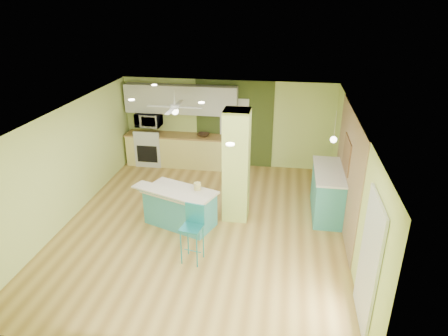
{
  "coord_description": "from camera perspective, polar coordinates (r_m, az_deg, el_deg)",
  "views": [
    {
      "loc": [
        1.64,
        -7.35,
        4.66
      ],
      "look_at": [
        0.4,
        0.4,
        1.23
      ],
      "focal_mm": 32.0,
      "sensor_mm": 36.0,
      "label": 1
    }
  ],
  "objects": [
    {
      "name": "french_door",
      "position": [
        6.35,
        19.95,
        -12.69
      ],
      "size": [
        0.04,
        1.08,
        2.1
      ],
      "primitive_type": "cube",
      "color": "silver",
      "rests_on": "floor"
    },
    {
      "name": "column",
      "position": [
        8.62,
        1.77,
        0.29
      ],
      "size": [
        0.55,
        0.55,
        2.5
      ],
      "primitive_type": "cube",
      "color": "#B7CC5E",
      "rests_on": "floor"
    },
    {
      "name": "wall_decor",
      "position": [
        8.82,
        17.15,
        1.88
      ],
      "size": [
        0.03,
        0.9,
        0.7
      ],
      "primitive_type": "cube",
      "color": "brown",
      "rests_on": "wood_panel"
    },
    {
      "name": "canister",
      "position": [
        8.55,
        -3.82,
        -2.62
      ],
      "size": [
        0.15,
        0.15,
        0.16
      ],
      "primitive_type": "cylinder",
      "color": "gold",
      "rests_on": "peninsula"
    },
    {
      "name": "peninsula",
      "position": [
        8.72,
        -6.35,
        -5.55
      ],
      "size": [
        1.86,
        1.43,
        0.93
      ],
      "rotation": [
        0.0,
        0.0,
        -0.35
      ],
      "color": "teal",
      "rests_on": "floor"
    },
    {
      "name": "wall_right",
      "position": [
        8.22,
        17.82,
        -2.12
      ],
      "size": [
        0.01,
        7.0,
        2.5
      ],
      "primitive_type": "cube",
      "color": "#D0E67B",
      "rests_on": "floor"
    },
    {
      "name": "side_counter",
      "position": [
        9.36,
        14.68,
        -3.32
      ],
      "size": [
        0.71,
        1.68,
        1.08
      ],
      "color": "teal",
      "rests_on": "floor"
    },
    {
      "name": "wall_left",
      "position": [
        9.34,
        -21.49,
        0.48
      ],
      "size": [
        0.01,
        7.0,
        2.5
      ],
      "primitive_type": "cube",
      "color": "#D0E67B",
      "rests_on": "floor"
    },
    {
      "name": "stove",
      "position": [
        12.0,
        -10.43,
        2.71
      ],
      "size": [
        0.76,
        0.66,
        1.08
      ],
      "color": "silver",
      "rests_on": "floor"
    },
    {
      "name": "wood_panel",
      "position": [
        8.75,
        17.21,
        -0.43
      ],
      "size": [
        0.02,
        3.4,
        2.5
      ],
      "primitive_type": "cube",
      "color": "#8D6E51",
      "rests_on": "floor"
    },
    {
      "name": "wall_front",
      "position": [
        5.39,
        -11.25,
        -16.13
      ],
      "size": [
        6.0,
        0.01,
        2.5
      ],
      "primitive_type": "cube",
      "color": "#D0E67B",
      "rests_on": "floor"
    },
    {
      "name": "kitchen_run",
      "position": [
        11.73,
        -6.03,
        2.54
      ],
      "size": [
        3.25,
        0.63,
        0.94
      ],
      "color": "#EDDE7C",
      "rests_on": "floor"
    },
    {
      "name": "interior_door",
      "position": [
        11.5,
        1.46,
        5.05
      ],
      "size": [
        0.82,
        0.05,
        2.0
      ],
      "primitive_type": "cube",
      "color": "white",
      "rests_on": "floor"
    },
    {
      "name": "floor",
      "position": [
        8.86,
        -2.97,
        -8.2
      ],
      "size": [
        6.0,
        7.0,
        0.01
      ],
      "primitive_type": "cube",
      "color": "olive",
      "rests_on": "ground"
    },
    {
      "name": "microwave",
      "position": [
        11.72,
        -10.73,
        6.79
      ],
      "size": [
        0.7,
        0.48,
        0.39
      ],
      "primitive_type": "imported",
      "color": "silver",
      "rests_on": "wall_back"
    },
    {
      "name": "ceiling_fan",
      "position": [
        10.08,
        -7.05,
        8.59
      ],
      "size": [
        1.41,
        1.41,
        0.61
      ],
      "color": "silver",
      "rests_on": "ceiling"
    },
    {
      "name": "pendant_lamp",
      "position": [
        8.62,
        15.38,
        3.97
      ],
      "size": [
        0.14,
        0.14,
        0.69
      ],
      "color": "white",
      "rests_on": "ceiling"
    },
    {
      "name": "ceiling",
      "position": [
        7.83,
        -3.36,
        7.61
      ],
      "size": [
        6.0,
        7.0,
        0.01
      ],
      "primitive_type": "cube",
      "color": "white",
      "rests_on": "wall_back"
    },
    {
      "name": "bar_stool",
      "position": [
        7.45,
        -4.43,
        -8.0
      ],
      "size": [
        0.44,
        0.44,
        1.14
      ],
      "rotation": [
        0.0,
        0.0,
        -0.17
      ],
      "color": "teal",
      "rests_on": "floor"
    },
    {
      "name": "olive_accent",
      "position": [
        11.45,
        1.49,
        6.28
      ],
      "size": [
        2.2,
        0.02,
        2.5
      ],
      "primitive_type": "cube",
      "color": "#425120",
      "rests_on": "floor"
    },
    {
      "name": "fruit_bowl",
      "position": [
        11.4,
        -2.96,
        4.75
      ],
      "size": [
        0.38,
        0.38,
        0.08
      ],
      "primitive_type": "imported",
      "rotation": [
        0.0,
        0.0,
        -0.1
      ],
      "color": "#372416",
      "rests_on": "kitchen_run"
    },
    {
      "name": "upper_cabinets",
      "position": [
        11.4,
        -6.19,
        9.72
      ],
      "size": [
        3.2,
        0.34,
        0.8
      ],
      "primitive_type": "cube",
      "color": "silver",
      "rests_on": "wall_back"
    },
    {
      "name": "wall_back",
      "position": [
        11.5,
        0.51,
        6.35
      ],
      "size": [
        6.0,
        0.01,
        2.5
      ],
      "primitive_type": "cube",
      "color": "#D0E67B",
      "rests_on": "floor"
    }
  ]
}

